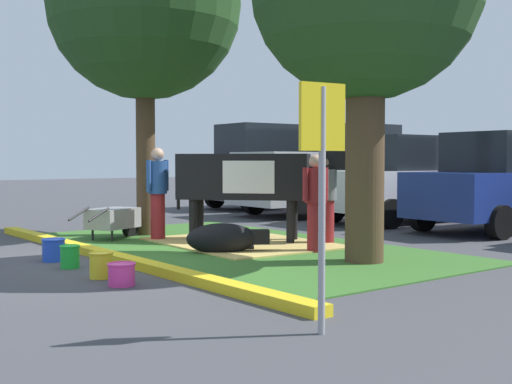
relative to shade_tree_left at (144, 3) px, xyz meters
name	(u,v)px	position (x,y,z in m)	size (l,w,h in m)	color
ground_plane	(114,261)	(2.61, -1.93, -4.44)	(80.00, 80.00, 0.00)	#424247
grass_island	(237,247)	(2.48, 0.36, -4.43)	(7.86, 4.30, 0.02)	#386B28
curb_yellow	(109,256)	(2.48, -1.94, -4.38)	(9.06, 0.24, 0.12)	yellow
hay_bedding	(242,243)	(2.24, 0.66, -4.42)	(3.20, 2.40, 0.04)	tan
shade_tree_left	(144,3)	(0.00, 0.00, 0.00)	(3.70, 3.70, 6.32)	#4C3823
cow_holstein	(250,178)	(2.09, 0.93, -3.29)	(2.56, 2.40, 1.61)	black
calf_lying	(224,239)	(2.98, -0.25, -4.20)	(0.97, 1.29, 0.48)	black
person_handler	(327,198)	(3.14, 1.80, -3.64)	(0.38, 0.42, 1.51)	maroon
person_visitor_near	(158,191)	(0.90, -0.25, -3.54)	(0.34, 0.51, 1.68)	maroon
person_visitor_far	(316,201)	(3.77, 0.95, -3.62)	(0.34, 0.53, 1.54)	maroon
wheelbarrow	(114,219)	(0.27, -0.81, -4.05)	(1.07, 1.57, 0.63)	gray
parking_sign	(322,158)	(7.38, -2.33, -2.96)	(0.10, 0.44, 2.10)	#99999E
bucket_blue	(54,249)	(2.09, -2.63, -4.27)	(0.34, 0.34, 0.33)	blue
bucket_green	(70,256)	(2.82, -2.68, -4.28)	(0.28, 0.28, 0.31)	green
bucket_yellow	(101,265)	(3.79, -2.67, -4.27)	(0.31, 0.31, 0.33)	yellow
bucket_pink	(122,274)	(4.39, -2.69, -4.30)	(0.33, 0.33, 0.27)	#EA3893
suv_dark_grey	(273,166)	(-4.28, 6.66, -3.17)	(2.26, 4.67, 2.52)	#3D3D42
pickup_truck_maroon	(331,173)	(-1.50, 6.42, -3.33)	(2.38, 5.47, 2.42)	#B7B7BC
hatchback_white	(404,180)	(1.22, 6.15, -3.46)	(2.15, 4.47, 2.02)	silver
sedan_blue	(504,183)	(3.74, 6.26, -3.46)	(2.15, 4.47, 2.02)	navy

